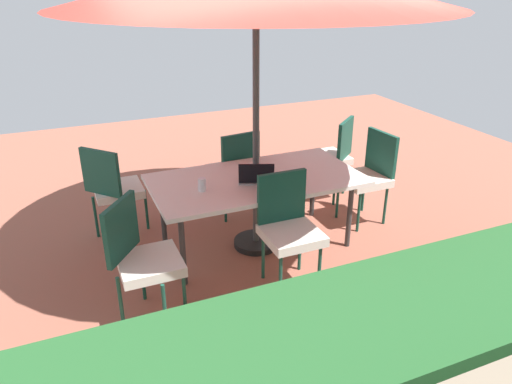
{
  "coord_description": "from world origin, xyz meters",
  "views": [
    {
      "loc": [
        1.65,
        3.9,
        2.51
      ],
      "look_at": [
        0.0,
        0.0,
        0.58
      ],
      "focal_mm": 34.3,
      "sensor_mm": 36.0,
      "label": 1
    }
  ],
  "objects": [
    {
      "name": "ground_plane",
      "position": [
        0.0,
        0.0,
        -0.01
      ],
      "size": [
        10.0,
        10.0,
        0.02
      ],
      "primitive_type": "cube",
      "color": "#935442"
    },
    {
      "name": "hedge_row",
      "position": [
        0.0,
        2.47,
        0.55
      ],
      "size": [
        6.3,
        0.78,
        1.1
      ],
      "primitive_type": "cube",
      "color": "#235628",
      "rests_on": "ground_plane"
    },
    {
      "name": "dining_table",
      "position": [
        0.0,
        0.0,
        0.68
      ],
      "size": [
        1.96,
        1.03,
        0.73
      ],
      "color": "white",
      "rests_on": "ground_plane"
    },
    {
      "name": "chair_west",
      "position": [
        -1.32,
        -0.05,
        0.55
      ],
      "size": [
        0.48,
        0.47,
        0.98
      ],
      "rotation": [
        0.0,
        0.0,
        1.66
      ],
      "color": "silver",
      "rests_on": "ground_plane"
    },
    {
      "name": "chair_south",
      "position": [
        -0.06,
        -0.73,
        0.55
      ],
      "size": [
        0.48,
        0.49,
        0.98
      ],
      "rotation": [
        0.0,
        0.0,
        0.13
      ],
      "color": "silver",
      "rests_on": "ground_plane"
    },
    {
      "name": "chair_northeast",
      "position": [
        1.22,
        0.66,
        0.55
      ],
      "size": [
        0.58,
        0.58,
        0.98
      ],
      "rotation": [
        0.0,
        0.0,
        4.05
      ],
      "color": "silver",
      "rests_on": "ground_plane"
    },
    {
      "name": "chair_southeast",
      "position": [
        1.22,
        -0.74,
        0.55
      ],
      "size": [
        0.59,
        0.59,
        0.98
      ],
      "rotation": [
        0.0,
        0.0,
        5.44
      ],
      "color": "silver",
      "rests_on": "ground_plane"
    },
    {
      "name": "chair_southwest",
      "position": [
        -1.26,
        -0.71,
        0.55
      ],
      "size": [
        0.58,
        0.59,
        0.98
      ],
      "rotation": [
        0.0,
        0.0,
        0.7
      ],
      "color": "silver",
      "rests_on": "ground_plane"
    },
    {
      "name": "chair_north",
      "position": [
        -0.01,
        0.67,
        0.55
      ],
      "size": [
        0.46,
        0.46,
        0.98
      ],
      "rotation": [
        0.0,
        0.0,
        3.13
      ],
      "color": "silver",
      "rests_on": "ground_plane"
    },
    {
      "name": "laptop",
      "position": [
        0.04,
        0.1,
        0.78
      ],
      "size": [
        0.39,
        0.35,
        0.21
      ],
      "rotation": [
        0.0,
        0.0,
        -0.38
      ],
      "color": "gray",
      "rests_on": "dining_table"
    },
    {
      "name": "cup",
      "position": [
        0.55,
        0.08,
        0.79
      ],
      "size": [
        0.07,
        0.07,
        0.12
      ],
      "primitive_type": "cylinder",
      "color": "white",
      "rests_on": "dining_table"
    }
  ]
}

